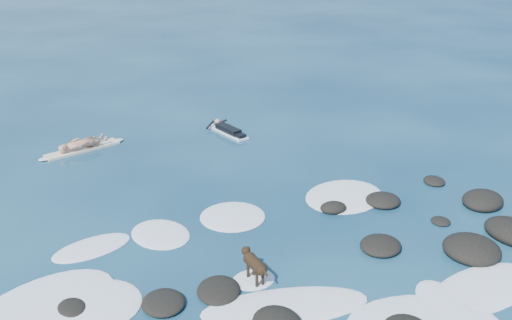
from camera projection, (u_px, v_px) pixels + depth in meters
ground at (287, 250)px, 15.24m from camera, size 160.00×160.00×0.00m
reef_rocks at (381, 267)px, 14.29m from camera, size 14.20×6.87×0.63m
breaking_foam at (271, 276)px, 14.11m from camera, size 13.37×9.12×0.12m
standing_surfer_rig at (80, 132)px, 21.45m from camera, size 3.39×1.23×1.95m
paddling_surfer_rig at (228, 130)px, 23.42m from camera, size 1.18×2.42×0.42m
dog at (254, 263)px, 13.75m from camera, size 0.35×1.25×0.79m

